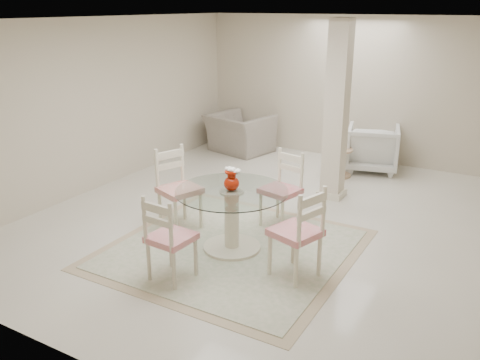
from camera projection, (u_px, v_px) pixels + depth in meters
The scene contains 13 objects.
ground at pixel (266, 218), 7.20m from camera, with size 7.00×7.00×0.00m, color white.
room_shell at pixel (268, 87), 6.59m from camera, with size 6.02×7.02×2.71m.
column at pixel (337, 112), 7.59m from camera, with size 0.30×0.30×2.70m, color beige.
area_rug at pixel (232, 249), 6.29m from camera, with size 2.86×2.86×0.02m.
dining_table at pixel (232, 220), 6.16m from camera, with size 1.35×1.35×0.78m.
red_vase at pixel (232, 180), 5.99m from camera, with size 0.22×0.19×0.28m.
dining_chair_east at pixel (301, 227), 5.43m from camera, with size 0.59×0.59×1.18m.
dining_chair_north at pixel (284, 183), 6.81m from camera, with size 0.54×0.54×1.14m.
dining_chair_west at pixel (176, 182), 6.74m from camera, with size 0.62×0.62×1.21m.
dining_chair_south at pixel (167, 233), 5.38m from camera, with size 0.47×0.47×1.10m.
recliner_taupe at pixel (240, 133), 10.34m from camera, with size 1.18×1.03×0.77m, color #9F9484.
armchair_white at pixel (372, 148), 9.17m from camera, with size 0.89×0.91×0.83m, color white.
side_table at pixel (338, 164), 8.90m from camera, with size 0.48×0.48×0.50m.
Camera 1 is at (2.98, -5.93, 2.88)m, focal length 38.00 mm.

